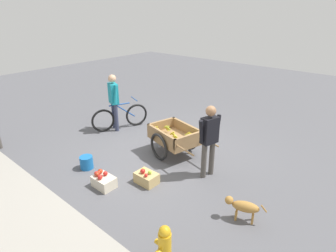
{
  "coord_description": "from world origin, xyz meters",
  "views": [
    {
      "loc": [
        -3.89,
        4.39,
        3.26
      ],
      "look_at": [
        -0.05,
        -0.09,
        0.75
      ],
      "focal_mm": 30.03,
      "sensor_mm": 36.0,
      "label": 1
    }
  ],
  "objects_px": {
    "cyclist_person": "(114,98)",
    "mixed_fruit_crate": "(104,181)",
    "plastic_bucket": "(87,162)",
    "apple_crate": "(146,178)",
    "fruit_cart": "(174,137)",
    "vendor_person": "(209,136)",
    "fire_hydrant": "(165,246)",
    "dog": "(243,206)",
    "bicycle": "(120,117)"
  },
  "relations": [
    {
      "from": "fire_hydrant",
      "to": "dog",
      "type": "bearing_deg",
      "value": -104.19
    },
    {
      "from": "cyclist_person",
      "to": "plastic_bucket",
      "type": "relative_size",
      "value": 5.63
    },
    {
      "from": "fire_hydrant",
      "to": "mixed_fruit_crate",
      "type": "height_order",
      "value": "fire_hydrant"
    },
    {
      "from": "dog",
      "to": "bicycle",
      "type": "bearing_deg",
      "value": -15.18
    },
    {
      "from": "fruit_cart",
      "to": "plastic_bucket",
      "type": "height_order",
      "value": "fruit_cart"
    },
    {
      "from": "fruit_cart",
      "to": "mixed_fruit_crate",
      "type": "distance_m",
      "value": 1.96
    },
    {
      "from": "fruit_cart",
      "to": "vendor_person",
      "type": "bearing_deg",
      "value": 166.61
    },
    {
      "from": "fire_hydrant",
      "to": "apple_crate",
      "type": "xyz_separation_m",
      "value": [
        1.56,
        -1.23,
        -0.21
      ]
    },
    {
      "from": "fruit_cart",
      "to": "apple_crate",
      "type": "distance_m",
      "value": 1.37
    },
    {
      "from": "cyclist_person",
      "to": "fire_hydrant",
      "type": "distance_m",
      "value": 4.9
    },
    {
      "from": "vendor_person",
      "to": "fire_hydrant",
      "type": "bearing_deg",
      "value": 109.47
    },
    {
      "from": "vendor_person",
      "to": "mixed_fruit_crate",
      "type": "height_order",
      "value": "vendor_person"
    },
    {
      "from": "vendor_person",
      "to": "cyclist_person",
      "type": "distance_m",
      "value": 3.34
    },
    {
      "from": "cyclist_person",
      "to": "mixed_fruit_crate",
      "type": "bearing_deg",
      "value": 135.56
    },
    {
      "from": "vendor_person",
      "to": "bicycle",
      "type": "bearing_deg",
      "value": -7.9
    },
    {
      "from": "fire_hydrant",
      "to": "mixed_fruit_crate",
      "type": "relative_size",
      "value": 1.52
    },
    {
      "from": "fruit_cart",
      "to": "dog",
      "type": "distance_m",
      "value": 2.51
    },
    {
      "from": "plastic_bucket",
      "to": "dog",
      "type": "bearing_deg",
      "value": -167.73
    },
    {
      "from": "dog",
      "to": "plastic_bucket",
      "type": "xyz_separation_m",
      "value": [
        3.33,
        0.72,
        -0.13
      ]
    },
    {
      "from": "fruit_cart",
      "to": "cyclist_person",
      "type": "relative_size",
      "value": 1.12
    },
    {
      "from": "cyclist_person",
      "to": "plastic_bucket",
      "type": "height_order",
      "value": "cyclist_person"
    },
    {
      "from": "vendor_person",
      "to": "fire_hydrant",
      "type": "height_order",
      "value": "vendor_person"
    },
    {
      "from": "plastic_bucket",
      "to": "apple_crate",
      "type": "relative_size",
      "value": 0.64
    },
    {
      "from": "cyclist_person",
      "to": "apple_crate",
      "type": "height_order",
      "value": "cyclist_person"
    },
    {
      "from": "vendor_person",
      "to": "dog",
      "type": "height_order",
      "value": "vendor_person"
    },
    {
      "from": "fruit_cart",
      "to": "apple_crate",
      "type": "height_order",
      "value": "fruit_cart"
    },
    {
      "from": "mixed_fruit_crate",
      "to": "plastic_bucket",
      "type": "bearing_deg",
      "value": -12.56
    },
    {
      "from": "apple_crate",
      "to": "mixed_fruit_crate",
      "type": "bearing_deg",
      "value": 49.34
    },
    {
      "from": "fire_hydrant",
      "to": "mixed_fruit_crate",
      "type": "bearing_deg",
      "value": -15.76
    },
    {
      "from": "bicycle",
      "to": "vendor_person",
      "type": "bearing_deg",
      "value": 172.1
    },
    {
      "from": "fire_hydrant",
      "to": "mixed_fruit_crate",
      "type": "xyz_separation_m",
      "value": [
        2.11,
        -0.6,
        -0.2
      ]
    },
    {
      "from": "fire_hydrant",
      "to": "cyclist_person",
      "type": "bearing_deg",
      "value": -31.94
    },
    {
      "from": "apple_crate",
      "to": "mixed_fruit_crate",
      "type": "relative_size",
      "value": 1.0
    },
    {
      "from": "bicycle",
      "to": "apple_crate",
      "type": "relative_size",
      "value": 3.55
    },
    {
      "from": "plastic_bucket",
      "to": "mixed_fruit_crate",
      "type": "bearing_deg",
      "value": 167.44
    },
    {
      "from": "vendor_person",
      "to": "cyclist_person",
      "type": "xyz_separation_m",
      "value": [
        3.33,
        -0.31,
        0.04
      ]
    },
    {
      "from": "cyclist_person",
      "to": "apple_crate",
      "type": "bearing_deg",
      "value": 152.4
    },
    {
      "from": "vendor_person",
      "to": "mixed_fruit_crate",
      "type": "xyz_separation_m",
      "value": [
        1.31,
        1.66,
        -0.78
      ]
    },
    {
      "from": "dog",
      "to": "fruit_cart",
      "type": "bearing_deg",
      "value": -23.96
    },
    {
      "from": "vendor_person",
      "to": "dog",
      "type": "xyz_separation_m",
      "value": [
        -1.18,
        0.75,
        -0.64
      ]
    },
    {
      "from": "bicycle",
      "to": "mixed_fruit_crate",
      "type": "relative_size",
      "value": 3.55
    },
    {
      "from": "fire_hydrant",
      "to": "plastic_bucket",
      "type": "bearing_deg",
      "value": -14.86
    },
    {
      "from": "mixed_fruit_crate",
      "to": "apple_crate",
      "type": "bearing_deg",
      "value": -130.66
    },
    {
      "from": "fire_hydrant",
      "to": "apple_crate",
      "type": "relative_size",
      "value": 1.52
    },
    {
      "from": "bicycle",
      "to": "apple_crate",
      "type": "bearing_deg",
      "value": 149.42
    },
    {
      "from": "fruit_cart",
      "to": "vendor_person",
      "type": "relative_size",
      "value": 1.16
    },
    {
      "from": "bicycle",
      "to": "cyclist_person",
      "type": "distance_m",
      "value": 0.62
    },
    {
      "from": "plastic_bucket",
      "to": "fire_hydrant",
      "type": "bearing_deg",
      "value": 165.14
    },
    {
      "from": "fire_hydrant",
      "to": "apple_crate",
      "type": "height_order",
      "value": "fire_hydrant"
    },
    {
      "from": "bicycle",
      "to": "plastic_bucket",
      "type": "distance_m",
      "value": 2.24
    }
  ]
}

